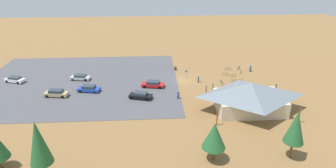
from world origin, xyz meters
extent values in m
plane|color=olive|center=(0.00, 0.00, 0.00)|extent=(160.00, 160.00, 0.00)
cube|color=#4C4C51|center=(23.23, -0.45, 0.03)|extent=(43.83, 35.38, 0.05)
cube|color=beige|center=(-10.61, 14.85, 1.44)|extent=(11.92, 7.87, 2.88)
pyramid|color=slate|center=(-10.61, 14.85, 4.16)|extent=(14.47, 10.41, 2.56)
cylinder|color=brown|center=(-17.66, 9.83, 1.44)|extent=(0.20, 0.20, 2.88)
cylinder|color=brown|center=(-3.57, 9.83, 1.44)|extent=(0.20, 0.20, 2.88)
cylinder|color=brown|center=(-17.66, 19.86, 1.44)|extent=(0.20, 0.20, 2.88)
cylinder|color=brown|center=(-3.57, 19.86, 1.44)|extent=(0.20, 0.20, 2.88)
cylinder|color=brown|center=(1.06, -6.64, 0.45)|extent=(0.60, 0.60, 0.90)
cylinder|color=#99999E|center=(-0.90, -0.67, 1.10)|extent=(0.08, 0.08, 2.20)
cube|color=#1959B2|center=(-0.90, -0.67, 1.90)|extent=(0.56, 0.04, 0.40)
cylinder|color=brown|center=(27.45, 29.00, 0.92)|extent=(0.44, 0.44, 1.83)
cylinder|color=brown|center=(-12.14, 28.83, 1.25)|extent=(0.33, 0.33, 2.50)
cone|color=#235B2D|center=(-12.14, 28.83, 4.84)|extent=(2.78, 2.78, 4.68)
cylinder|color=brown|center=(-1.09, 28.75, 1.03)|extent=(0.47, 0.47, 2.06)
cone|color=#235B2D|center=(-1.09, 28.75, 3.95)|extent=(3.26, 3.26, 3.78)
cone|color=#235B2D|center=(21.01, 31.04, 5.35)|extent=(2.85, 2.85, 5.89)
torus|color=black|center=(-8.10, 5.73, 0.37)|extent=(0.72, 0.19, 0.73)
torus|color=black|center=(-9.03, 5.92, 0.37)|extent=(0.72, 0.19, 0.73)
cylinder|color=silver|center=(-8.56, 5.83, 0.49)|extent=(0.87, 0.21, 0.04)
cylinder|color=silver|center=(-8.40, 5.79, 0.60)|extent=(0.04, 0.04, 0.46)
cube|color=black|center=(-8.40, 5.79, 0.83)|extent=(0.21, 0.12, 0.05)
cylinder|color=silver|center=(-8.94, 5.90, 0.59)|extent=(0.04, 0.04, 0.45)
cylinder|color=black|center=(-8.94, 5.90, 0.82)|extent=(0.13, 0.48, 0.03)
torus|color=black|center=(-5.97, 7.73, 0.33)|extent=(0.21, 0.66, 0.67)
torus|color=black|center=(-5.70, 6.68, 0.33)|extent=(0.21, 0.66, 0.67)
cylinder|color=orange|center=(-5.84, 7.21, 0.45)|extent=(0.28, 0.98, 0.04)
cylinder|color=orange|center=(-5.89, 7.40, 0.53)|extent=(0.04, 0.04, 0.40)
cube|color=black|center=(-5.89, 7.40, 0.73)|extent=(0.13, 0.21, 0.05)
cylinder|color=orange|center=(-5.73, 6.78, 0.53)|extent=(0.04, 0.04, 0.40)
cylinder|color=black|center=(-5.73, 6.78, 0.73)|extent=(0.47, 0.15, 0.03)
torus|color=black|center=(-8.54, 3.21, 0.37)|extent=(0.11, 0.75, 0.75)
torus|color=black|center=(-8.44, 2.17, 0.37)|extent=(0.11, 0.75, 0.75)
cylinder|color=#197A7F|center=(-8.49, 2.69, 0.50)|extent=(0.13, 0.96, 0.04)
cylinder|color=#197A7F|center=(-8.50, 2.88, 0.58)|extent=(0.04, 0.04, 0.41)
cube|color=black|center=(-8.50, 2.88, 0.78)|extent=(0.10, 0.21, 0.05)
cylinder|color=#197A7F|center=(-8.45, 2.27, 0.59)|extent=(0.04, 0.04, 0.44)
cylinder|color=black|center=(-8.45, 2.27, 0.81)|extent=(0.48, 0.08, 0.03)
torus|color=black|center=(-14.71, -3.77, 0.36)|extent=(0.22, 0.71, 0.72)
torus|color=black|center=(-14.46, -2.81, 0.36)|extent=(0.22, 0.71, 0.72)
cylinder|color=red|center=(-14.59, -3.29, 0.48)|extent=(0.27, 0.89, 0.04)
cylinder|color=red|center=(-14.63, -3.46, 0.56)|extent=(0.04, 0.04, 0.40)
cube|color=black|center=(-14.63, -3.46, 0.76)|extent=(0.13, 0.21, 0.05)
cylinder|color=red|center=(-14.49, -2.91, 0.61)|extent=(0.04, 0.04, 0.51)
cylinder|color=black|center=(-14.49, -2.91, 0.87)|extent=(0.47, 0.15, 0.03)
torus|color=black|center=(-5.79, 5.36, 0.38)|extent=(0.32, 0.72, 0.76)
torus|color=black|center=(-6.19, 4.37, 0.38)|extent=(0.32, 0.72, 0.76)
cylinder|color=#2347B7|center=(-5.99, 4.87, 0.50)|extent=(0.41, 0.92, 0.04)
cylinder|color=#2347B7|center=(-5.92, 5.05, 0.61)|extent=(0.04, 0.04, 0.46)
cube|color=black|center=(-5.92, 5.05, 0.84)|extent=(0.15, 0.22, 0.05)
cylinder|color=#2347B7|center=(-6.15, 4.47, 0.64)|extent=(0.04, 0.04, 0.53)
cylinder|color=black|center=(-6.15, 4.47, 0.91)|extent=(0.46, 0.21, 0.03)
torus|color=black|center=(-12.51, -5.62, 0.36)|extent=(0.71, 0.18, 0.72)
torus|color=black|center=(-11.53, -5.81, 0.36)|extent=(0.71, 0.18, 0.72)
cylinder|color=black|center=(-12.02, -5.71, 0.48)|extent=(0.91, 0.21, 0.04)
cylinder|color=black|center=(-12.20, -5.68, 0.57)|extent=(0.04, 0.04, 0.42)
cube|color=black|center=(-12.20, -5.68, 0.78)|extent=(0.21, 0.12, 0.05)
cylinder|color=black|center=(-11.63, -5.79, 0.61)|extent=(0.04, 0.04, 0.50)
cylinder|color=black|center=(-11.63, -5.79, 0.86)|extent=(0.12, 0.48, 0.03)
torus|color=black|center=(-11.97, 2.14, 0.35)|extent=(0.69, 0.18, 0.69)
torus|color=black|center=(-11.03, 1.94, 0.35)|extent=(0.69, 0.18, 0.69)
cylinder|color=#1E7F38|center=(-11.50, 2.04, 0.46)|extent=(0.87, 0.22, 0.04)
cylinder|color=#1E7F38|center=(-11.67, 2.08, 0.54)|extent=(0.04, 0.04, 0.38)
cube|color=black|center=(-11.67, 2.08, 0.73)|extent=(0.21, 0.12, 0.05)
cylinder|color=#1E7F38|center=(-11.13, 1.96, 0.60)|extent=(0.04, 0.04, 0.50)
cylinder|color=black|center=(-11.13, 1.96, 0.85)|extent=(0.13, 0.48, 0.03)
torus|color=black|center=(-13.03, 1.46, 0.35)|extent=(0.23, 0.69, 0.71)
torus|color=black|center=(-13.29, 2.41, 0.35)|extent=(0.23, 0.69, 0.71)
cylinder|color=#B7B7BC|center=(-13.16, 1.93, 0.47)|extent=(0.28, 0.88, 0.04)
cylinder|color=#B7B7BC|center=(-13.11, 1.76, 0.57)|extent=(0.04, 0.04, 0.44)
cube|color=black|center=(-13.11, 1.76, 0.79)|extent=(0.13, 0.21, 0.05)
cylinder|color=#B7B7BC|center=(-13.27, 2.31, 0.58)|extent=(0.04, 0.04, 0.46)
cylinder|color=black|center=(-13.27, 2.31, 0.81)|extent=(0.47, 0.16, 0.03)
torus|color=black|center=(-15.18, -6.65, 0.32)|extent=(0.43, 0.53, 0.64)
torus|color=black|center=(-14.55, -5.84, 0.32)|extent=(0.43, 0.53, 0.64)
cylinder|color=#722D9E|center=(-14.87, -6.24, 0.43)|extent=(0.61, 0.77, 0.04)
cylinder|color=#722D9E|center=(-14.98, -6.39, 0.53)|extent=(0.04, 0.04, 0.41)
cube|color=black|center=(-14.98, -6.39, 0.73)|extent=(0.19, 0.21, 0.05)
cylinder|color=#722D9E|center=(-14.62, -5.92, 0.56)|extent=(0.04, 0.04, 0.47)
cylinder|color=black|center=(-14.62, -5.92, 0.79)|extent=(0.40, 0.32, 0.03)
torus|color=black|center=(-11.05, -2.04, 0.35)|extent=(0.66, 0.32, 0.70)
torus|color=black|center=(-10.17, -2.44, 0.35)|extent=(0.66, 0.32, 0.70)
cylinder|color=yellow|center=(-10.61, -2.24, 0.47)|extent=(0.83, 0.40, 0.04)
cylinder|color=yellow|center=(-10.77, -2.17, 0.54)|extent=(0.04, 0.04, 0.38)
cube|color=black|center=(-10.77, -2.17, 0.73)|extent=(0.22, 0.15, 0.05)
cylinder|color=yellow|center=(-10.26, -2.40, 0.60)|extent=(0.04, 0.04, 0.49)
cylinder|color=black|center=(-10.26, -2.40, 0.84)|extent=(0.23, 0.45, 0.03)
torus|color=black|center=(-12.66, -1.49, 0.35)|extent=(0.66, 0.29, 0.69)
torus|color=black|center=(-11.75, -1.14, 0.35)|extent=(0.66, 0.29, 0.69)
cylinder|color=silver|center=(-12.21, -1.32, 0.46)|extent=(0.85, 0.36, 0.04)
cylinder|color=silver|center=(-12.37, -1.38, 0.56)|extent=(0.04, 0.04, 0.42)
cube|color=black|center=(-12.37, -1.38, 0.77)|extent=(0.22, 0.15, 0.05)
cylinder|color=silver|center=(-11.84, -1.18, 0.58)|extent=(0.04, 0.04, 0.47)
cylinder|color=black|center=(-11.84, -1.18, 0.82)|extent=(0.20, 0.46, 0.03)
cube|color=red|center=(6.82, 3.50, 0.57)|extent=(5.07, 2.77, 0.60)
cube|color=#2D3842|center=(6.82, 3.50, 1.16)|extent=(2.95, 2.15, 0.58)
cylinder|color=black|center=(8.58, 4.02, 0.37)|extent=(0.67, 0.34, 0.64)
cylinder|color=black|center=(8.26, 2.37, 0.37)|extent=(0.67, 0.34, 0.64)
cylinder|color=black|center=(5.38, 4.63, 0.37)|extent=(0.67, 0.34, 0.64)
cylinder|color=black|center=(5.06, 2.99, 0.37)|extent=(0.67, 0.34, 0.64)
cube|color=#1E42B2|center=(20.22, 5.00, 0.57)|extent=(4.80, 2.63, 0.60)
cube|color=#2D3842|center=(20.22, 5.00, 1.16)|extent=(2.80, 2.06, 0.59)
cylinder|color=black|center=(21.89, 5.53, 0.37)|extent=(0.67, 0.33, 0.64)
cylinder|color=black|center=(21.60, 3.92, 0.37)|extent=(0.67, 0.33, 0.64)
cylinder|color=black|center=(18.84, 6.08, 0.37)|extent=(0.67, 0.33, 0.64)
cylinder|color=black|center=(18.55, 4.46, 0.37)|extent=(0.67, 0.33, 0.64)
cube|color=#BCBCC1|center=(23.37, -1.58, 0.56)|extent=(4.69, 2.48, 0.57)
cube|color=#2D3842|center=(23.37, -1.58, 1.08)|extent=(2.72, 1.92, 0.48)
cylinder|color=black|center=(24.99, -1.12, 0.37)|extent=(0.67, 0.33, 0.64)
cylinder|color=black|center=(24.73, -2.58, 0.37)|extent=(0.67, 0.33, 0.64)
cylinder|color=black|center=(22.02, -0.58, 0.37)|extent=(0.67, 0.33, 0.64)
cylinder|color=black|center=(21.75, -2.04, 0.37)|extent=(0.67, 0.33, 0.64)
cube|color=tan|center=(26.37, 6.94, 0.60)|extent=(4.89, 2.37, 0.67)
cube|color=#2D3842|center=(26.37, 6.94, 1.24)|extent=(2.82, 1.88, 0.60)
cylinder|color=black|center=(28.05, 7.46, 0.37)|extent=(0.66, 0.31, 0.64)
cylinder|color=black|center=(27.84, 5.97, 0.37)|extent=(0.66, 0.31, 0.64)
cylinder|color=black|center=(24.90, 7.91, 0.37)|extent=(0.66, 0.31, 0.64)
cylinder|color=black|center=(24.68, 6.43, 0.37)|extent=(0.66, 0.31, 0.64)
cube|color=black|center=(9.35, 9.01, 0.58)|extent=(4.81, 2.96, 0.63)
cube|color=#2D3842|center=(9.35, 9.01, 1.17)|extent=(2.85, 2.21, 0.55)
cylinder|color=black|center=(11.03, 9.34, 0.37)|extent=(0.68, 0.39, 0.64)
cylinder|color=black|center=(10.60, 7.83, 0.37)|extent=(0.68, 0.39, 0.64)
cylinder|color=black|center=(8.10, 10.18, 0.37)|extent=(0.68, 0.39, 0.64)
cylinder|color=black|center=(7.66, 8.68, 0.37)|extent=(0.68, 0.39, 0.64)
cube|color=white|center=(37.76, -1.14, 0.59)|extent=(4.81, 3.20, 0.63)
cube|color=#2D3842|center=(37.76, -1.14, 1.13)|extent=(2.89, 2.33, 0.45)
cylinder|color=black|center=(39.46, -0.91, 0.37)|extent=(0.68, 0.42, 0.64)
cylinder|color=black|center=(38.92, -2.39, 0.37)|extent=(0.68, 0.42, 0.64)
cylinder|color=black|center=(36.60, 0.12, 0.37)|extent=(0.68, 0.42, 0.64)
cylinder|color=black|center=(36.07, -1.36, 0.37)|extent=(0.68, 0.42, 0.64)
cube|color=#2D3347|center=(-17.25, -4.45, 0.45)|extent=(0.36, 0.30, 0.91)
cylinder|color=blue|center=(-17.25, -4.45, 1.23)|extent=(0.36, 0.36, 0.65)
sphere|color=tan|center=(-17.25, -4.45, 1.68)|extent=(0.24, 0.24, 0.24)
cube|color=#2D3347|center=(1.93, 9.39, 0.40)|extent=(0.37, 0.40, 0.80)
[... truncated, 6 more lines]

